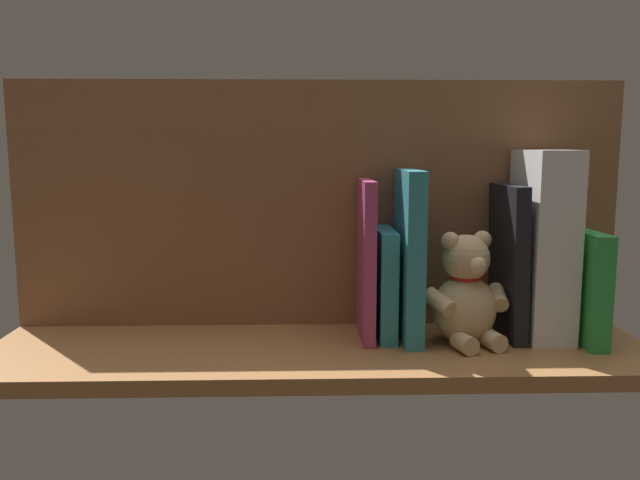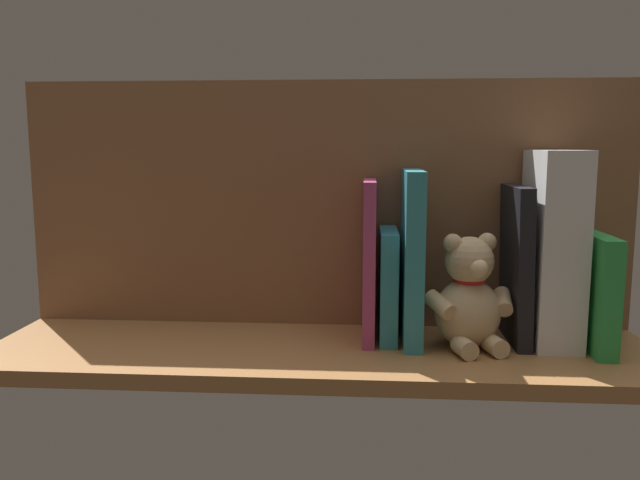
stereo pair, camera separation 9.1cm
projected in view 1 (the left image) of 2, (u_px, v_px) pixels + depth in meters
The scene contains 9 objects.
ground_plane at pixel (320, 352), 93.20cm from camera, with size 95.09×27.57×2.20cm, color #9E6B3D.
shelf_back_panel at pixel (318, 205), 101.64cm from camera, with size 95.09×1.50×38.56cm, color brown.
book_0 at pixel (580, 284), 95.33cm from camera, with size 2.78×15.97×16.36cm, color green.
dictionary_thick_white at pixel (543, 245), 95.55cm from camera, with size 6.46×13.31×27.94cm, color white.
book_1 at pixel (508, 261), 96.07cm from camera, with size 2.15×12.91×22.88cm, color black.
teddy_bear at pixel (466, 295), 92.92cm from camera, with size 12.84×12.17×16.41cm.
book_2 at pixel (408, 255), 94.80cm from camera, with size 2.67×14.28×25.10cm, color teal.
book_3 at pixel (385, 283), 96.44cm from camera, with size 2.54×12.07×16.29cm, color teal.
book_4 at pixel (366, 259), 95.51cm from camera, with size 1.77×12.69×23.60cm, color #B23F72.
Camera 1 is at (2.61, 89.79, 28.57)cm, focal length 36.09 mm.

